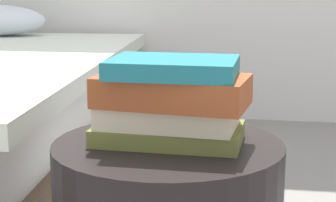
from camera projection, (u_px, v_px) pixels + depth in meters
name	position (u px, v px, depth m)	size (l,w,h in m)	color
book_olive	(168.00, 134.00, 1.19)	(0.30, 0.17, 0.04)	olive
book_cream	(170.00, 115.00, 1.18)	(0.27, 0.15, 0.05)	beige
book_rust	(172.00, 91.00, 1.15)	(0.30, 0.16, 0.06)	#994723
book_teal	(173.00, 67.00, 1.14)	(0.25, 0.18, 0.04)	#1E727F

